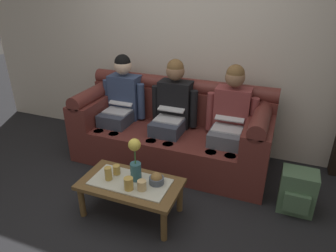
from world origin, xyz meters
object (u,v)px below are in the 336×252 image
object	(u,v)px
cup_near_left	(117,170)
cup_far_center	(128,184)
coffee_table	(131,186)
person_left	(121,102)
flower_vase	(135,160)
cup_far_left	(108,174)
cup_near_right	(142,185)
couch	(172,132)
person_middle	(172,109)
snack_bowl	(157,179)
backpack_right	(297,192)
person_right	(230,118)

from	to	relation	value
cup_near_left	cup_far_center	world-z (taller)	cup_far_center
coffee_table	person_left	bearing A→B (deg)	122.20
flower_vase	cup_far_left	world-z (taller)	flower_vase
cup_near_right	cup_far_center	xyz separation A→B (m)	(-0.11, -0.04, 0.01)
couch	coffee_table	size ratio (longest dim) A/B	2.48
cup_near_right	person_middle	bearing A→B (deg)	97.66
coffee_table	snack_bowl	xyz separation A→B (m)	(0.23, 0.06, 0.10)
flower_vase	backpack_right	bearing A→B (deg)	21.89
cup_near_left	person_left	bearing A→B (deg)	116.36
couch	cup_near_left	xyz separation A→B (m)	(-0.17, -1.00, 0.03)
cup_near_left	backpack_right	bearing A→B (deg)	18.86
person_left	coffee_table	bearing A→B (deg)	-57.80
person_middle	person_right	xyz separation A→B (m)	(0.67, 0.00, -0.00)
coffee_table	cup_near_right	size ratio (longest dim) A/B	10.14
coffee_table	cup_far_left	xyz separation A→B (m)	(-0.20, -0.04, 0.12)
couch	person_left	world-z (taller)	person_left
snack_bowl	cup_far_left	distance (m)	0.44
cup_far_left	backpack_right	bearing A→B (deg)	21.90
person_middle	backpack_right	size ratio (longest dim) A/B	2.91
flower_vase	person_middle	bearing A→B (deg)	91.99
person_left	person_right	xyz separation A→B (m)	(1.34, -0.00, 0.00)
coffee_table	backpack_right	distance (m)	1.56
flower_vase	cup_near_right	xyz separation A→B (m)	(0.12, -0.12, -0.16)
cup_near_right	cup_far_center	world-z (taller)	cup_far_center
cup_near_right	cup_far_center	distance (m)	0.12
cup_near_left	coffee_table	bearing A→B (deg)	-20.08
cup_far_center	cup_near_right	bearing A→B (deg)	20.00
person_right	backpack_right	world-z (taller)	person_right
coffee_table	cup_near_left	bearing A→B (deg)	159.92
person_right	cup_far_left	bearing A→B (deg)	-128.10
person_middle	backpack_right	distance (m)	1.57
person_left	flower_vase	xyz separation A→B (m)	(0.70, -1.01, -0.09)
person_left	snack_bowl	distance (m)	1.37
person_middle	cup_near_right	distance (m)	1.17
couch	coffee_table	xyz separation A→B (m)	(0.00, -1.07, -0.07)
snack_bowl	cup_near_left	size ratio (longest dim) A/B	1.52
person_right	cup_near_left	bearing A→B (deg)	-130.18
person_left	cup_far_left	bearing A→B (deg)	-66.87
person_left	cup_near_left	bearing A→B (deg)	-63.64
couch	coffee_table	distance (m)	1.07
person_middle	cup_far_center	size ratio (longest dim) A/B	10.80
couch	person_right	distance (m)	0.73
couch	cup_near_right	bearing A→B (deg)	-82.37
coffee_table	cup_near_right	world-z (taller)	cup_near_right
person_middle	cup_far_left	size ratio (longest dim) A/B	9.74
person_left	cup_far_center	world-z (taller)	person_left
cup_near_left	person_middle	bearing A→B (deg)	80.10
cup_near_left	cup_far_center	xyz separation A→B (m)	(0.22, -0.17, 0.01)
person_middle	cup_near_right	xyz separation A→B (m)	(0.15, -1.13, -0.26)
snack_bowl	cup_far_left	bearing A→B (deg)	-166.00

